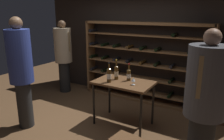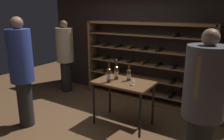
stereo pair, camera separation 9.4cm
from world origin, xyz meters
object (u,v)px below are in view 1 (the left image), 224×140
at_px(person_bystander_dark_jacket, 21,68).
at_px(wine_glass_stemmed_right, 133,80).
at_px(tasting_table, 124,87).
at_px(person_host_in_suit, 63,53).
at_px(wine_bottle_red_label, 109,75).
at_px(wine_bottle_green_slim, 129,75).
at_px(wine_rack, 143,64).
at_px(wine_bottle_amber_reserve, 116,72).
at_px(person_guest_plum_blouse, 205,99).

distance_m(person_bystander_dark_jacket, wine_glass_stemmed_right, 2.06).
relative_size(person_bystander_dark_jacket, wine_glass_stemmed_right, 15.84).
bearing_deg(tasting_table, person_host_in_suit, 160.44).
xyz_separation_m(person_host_in_suit, wine_bottle_red_label, (2.06, -0.98, -0.05)).
relative_size(wine_bottle_green_slim, wine_bottle_red_label, 0.89).
distance_m(wine_bottle_green_slim, wine_bottle_red_label, 0.39).
xyz_separation_m(wine_rack, tasting_table, (0.17, -1.30, -0.17)).
relative_size(wine_bottle_amber_reserve, wine_bottle_red_label, 1.04).
xyz_separation_m(person_guest_plum_blouse, wine_bottle_red_label, (-1.74, 0.48, -0.06)).
distance_m(person_guest_plum_blouse, person_host_in_suit, 4.07).
bearing_deg(person_host_in_suit, tasting_table, 69.75).
distance_m(wine_rack, wine_glass_stemmed_right, 1.43).
relative_size(person_bystander_dark_jacket, wine_bottle_red_label, 5.53).
bearing_deg(wine_glass_stemmed_right, wine_bottle_red_label, -168.89).
distance_m(person_host_in_suit, wine_bottle_green_slim, 2.43).
bearing_deg(person_guest_plum_blouse, wine_bottle_red_label, 152.52).
distance_m(person_host_in_suit, wine_bottle_amber_reserve, 2.22).
bearing_deg(tasting_table, person_guest_plum_blouse, -22.89).
bearing_deg(wine_rack, wine_glass_stemmed_right, -73.54).
xyz_separation_m(tasting_table, wine_bottle_red_label, (-0.22, -0.17, 0.24)).
bearing_deg(wine_bottle_amber_reserve, tasting_table, -16.32).
bearing_deg(person_host_in_suit, wine_glass_stemmed_right, 69.90).
bearing_deg(person_bystander_dark_jacket, tasting_table, -31.50).
bearing_deg(person_host_in_suit, person_guest_plum_blouse, 68.40).
relative_size(person_bystander_dark_jacket, wine_bottle_amber_reserve, 5.30).
bearing_deg(person_guest_plum_blouse, wine_bottle_amber_reserve, 145.61).
distance_m(wine_bottle_amber_reserve, wine_glass_stemmed_right, 0.45).
bearing_deg(person_guest_plum_blouse, wine_bottle_green_slim, 140.63).
distance_m(tasting_table, wine_bottle_amber_reserve, 0.31).
bearing_deg(wine_glass_stemmed_right, person_host_in_suit, 160.59).
xyz_separation_m(wine_bottle_green_slim, wine_glass_stemmed_right, (0.19, -0.19, -0.03)).
xyz_separation_m(wine_bottle_amber_reserve, wine_bottle_red_label, (-0.03, -0.22, -0.00)).
distance_m(wine_bottle_green_slim, wine_glass_stemmed_right, 0.27).
bearing_deg(wine_glass_stemmed_right, person_bystander_dark_jacket, -152.08).
relative_size(person_host_in_suit, wine_bottle_green_slim, 5.78).
bearing_deg(wine_bottle_red_label, wine_rack, 87.99).
height_order(tasting_table, wine_bottle_red_label, wine_bottle_red_label).
relative_size(wine_rack, wine_bottle_green_slim, 9.36).
xyz_separation_m(wine_rack, person_guest_plum_blouse, (1.69, -1.94, 0.14)).
bearing_deg(person_host_in_suit, person_bystander_dark_jacket, 20.06).
bearing_deg(person_guest_plum_blouse, wine_glass_stemmed_right, 144.04).
distance_m(person_host_in_suit, wine_bottle_red_label, 2.28).
height_order(wine_bottle_green_slim, wine_bottle_red_label, wine_bottle_red_label).
bearing_deg(person_bystander_dark_jacket, person_host_in_suit, 45.87).
xyz_separation_m(tasting_table, person_bystander_dark_jacket, (-1.58, -1.04, 0.38)).
bearing_deg(wine_bottle_red_label, wine_glass_stemmed_right, 11.11).
distance_m(tasting_table, person_guest_plum_blouse, 1.68).
distance_m(wine_bottle_red_label, wine_glass_stemmed_right, 0.47).
relative_size(person_guest_plum_blouse, wine_bottle_green_slim, 5.86).
bearing_deg(wine_bottle_green_slim, person_guest_plum_blouse, -27.16).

